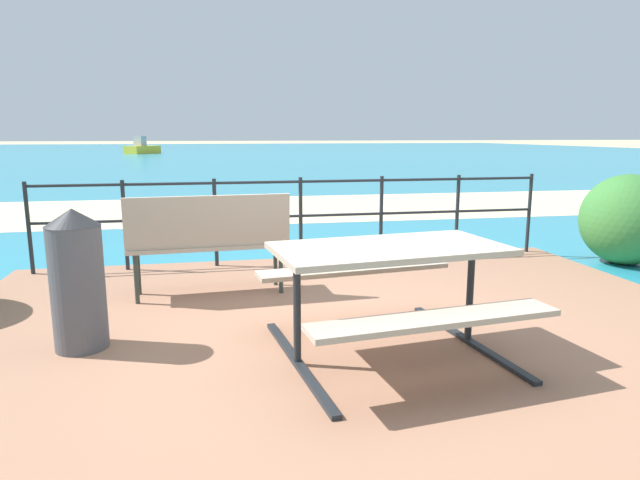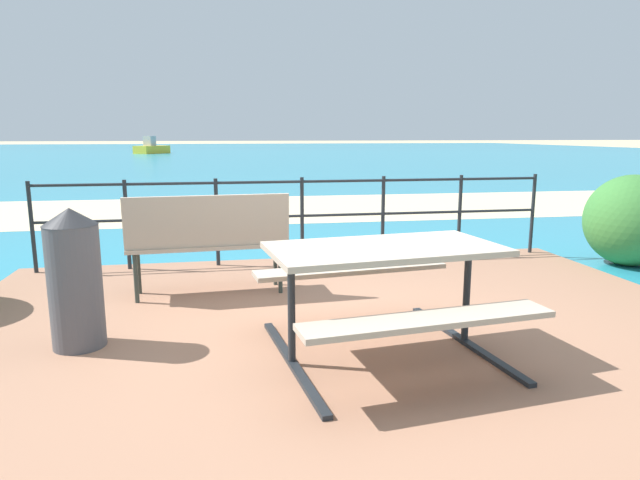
{
  "view_description": "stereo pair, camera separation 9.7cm",
  "coord_description": "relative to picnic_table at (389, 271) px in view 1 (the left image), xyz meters",
  "views": [
    {
      "loc": [
        -1.02,
        -3.93,
        1.56
      ],
      "look_at": [
        0.04,
        1.42,
        0.5
      ],
      "focal_mm": 30.96,
      "sensor_mm": 36.0,
      "label": 1
    },
    {
      "loc": [
        -0.93,
        -3.95,
        1.56
      ],
      "look_at": [
        0.04,
        1.42,
        0.5
      ],
      "focal_mm": 30.96,
      "sensor_mm": 36.0,
      "label": 2
    }
  ],
  "objects": [
    {
      "name": "railing_fence",
      "position": [
        -0.14,
        2.86,
        0.04
      ],
      "size": [
        5.94,
        0.04,
        1.0
      ],
      "color": "#1E2328",
      "rests_on": "patio_paving"
    },
    {
      "name": "picnic_table",
      "position": [
        0.0,
        0.0,
        0.0
      ],
      "size": [
        1.71,
        1.7,
        0.76
      ],
      "rotation": [
        0.0,
        0.0,
        0.12
      ],
      "color": "tan",
      "rests_on": "patio_paving"
    },
    {
      "name": "sea_water",
      "position": [
        -0.14,
        40.48,
        -0.64
      ],
      "size": [
        90.0,
        90.0,
        0.01
      ],
      "primitive_type": "cube",
      "color": "teal",
      "rests_on": "ground"
    },
    {
      "name": "boat_near",
      "position": [
        -6.33,
        42.65,
        -0.24
      ],
      "size": [
        2.73,
        3.26,
        1.37
      ],
      "rotation": [
        0.0,
        0.0,
        0.96
      ],
      "color": "yellow",
      "rests_on": "sea_water"
    },
    {
      "name": "patio_paving",
      "position": [
        -0.14,
        0.48,
        -0.61
      ],
      "size": [
        6.4,
        5.2,
        0.06
      ],
      "primitive_type": "cube",
      "color": "#996B51",
      "rests_on": "ground"
    },
    {
      "name": "beach_strip",
      "position": [
        -0.14,
        8.09,
        -0.64
      ],
      "size": [
        54.04,
        4.84,
        0.01
      ],
      "primitive_type": "cube",
      "rotation": [
        0.0,
        0.0,
        -0.01
      ],
      "color": "beige",
      "rests_on": "ground"
    },
    {
      "name": "shrub_right",
      "position": [
        3.73,
        2.24,
        -0.1
      ],
      "size": [
        1.08,
        1.08,
        1.09
      ],
      "primitive_type": "ellipsoid",
      "color": "#387533",
      "rests_on": "ground"
    },
    {
      "name": "park_bench",
      "position": [
        -1.19,
        1.63,
        -0.01
      ],
      "size": [
        1.49,
        0.5,
        0.96
      ],
      "rotation": [
        0.0,
        0.0,
        3.2
      ],
      "color": "tan",
      "rests_on": "patio_paving"
    },
    {
      "name": "trash_bin",
      "position": [
        -2.09,
        0.52,
        -0.08
      ],
      "size": [
        0.37,
        0.37,
        1.0
      ],
      "color": "#4C4C51",
      "rests_on": "patio_paving"
    },
    {
      "name": "ground_plane",
      "position": [
        -0.14,
        0.48,
        -0.64
      ],
      "size": [
        240.0,
        240.0,
        0.0
      ],
      "primitive_type": "plane",
      "color": "tan"
    }
  ]
}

